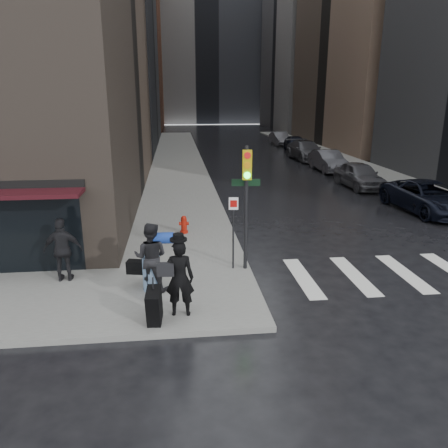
{
  "coord_description": "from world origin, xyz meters",
  "views": [
    {
      "loc": [
        -0.19,
        -10.72,
        5.26
      ],
      "look_at": [
        1.29,
        2.52,
        1.3
      ],
      "focal_mm": 35.0,
      "sensor_mm": 36.0,
      "label": 1
    }
  ],
  "objects": [
    {
      "name": "fire_hydrant",
      "position": [
        0.06,
        5.36,
        0.45
      ],
      "size": [
        0.38,
        0.3,
        0.68
      ],
      "rotation": [
        0.0,
        0.0,
        0.02
      ],
      "color": "#981509",
      "rests_on": "ground"
    },
    {
      "name": "man_greycoat",
      "position": [
        -3.41,
        1.26,
        1.07
      ],
      "size": [
        1.08,
        0.46,
        1.84
      ],
      "rotation": [
        0.0,
        0.0,
        3.13
      ],
      "color": "black",
      "rests_on": "ground"
    },
    {
      "name": "sidewalk_right",
      "position": [
        13.5,
        27.0,
        0.07
      ],
      "size": [
        3.0,
        50.0,
        0.15
      ],
      "primitive_type": "cube",
      "color": "slate",
      "rests_on": "ground"
    },
    {
      "name": "sidewalk_left",
      "position": [
        0.0,
        27.0,
        0.07
      ],
      "size": [
        4.0,
        50.0,
        0.15
      ],
      "primitive_type": "cube",
      "color": "slate",
      "rests_on": "ground"
    },
    {
      "name": "parked_car_3",
      "position": [
        10.69,
        24.98,
        0.78
      ],
      "size": [
        2.54,
        5.53,
        1.57
      ],
      "primitive_type": "imported",
      "rotation": [
        0.0,
        0.0,
        0.07
      ],
      "color": "#3E3E43",
      "rests_on": "ground"
    },
    {
      "name": "bldg_right_far",
      "position": [
        26.0,
        58.0,
        12.5
      ],
      "size": [
        22.0,
        20.0,
        25.0
      ],
      "primitive_type": "cube",
      "color": "gray",
      "rests_on": "ground"
    },
    {
      "name": "crosswalk",
      "position": [
        7.5,
        1.0,
        0.0
      ],
      "size": [
        8.5,
        3.0,
        0.01
      ],
      "color": "silver",
      "rests_on": "ground"
    },
    {
      "name": "bldg_left_far",
      "position": [
        -13.0,
        62.0,
        13.0
      ],
      "size": [
        22.0,
        20.0,
        26.0
      ],
      "primitive_type": "cube",
      "color": "brown",
      "rests_on": "ground"
    },
    {
      "name": "man_jeans",
      "position": [
        -0.93,
        0.35,
        1.1
      ],
      "size": [
        1.33,
        0.94,
        1.89
      ],
      "rotation": [
        0.0,
        0.0,
        2.93
      ],
      "color": "black",
      "rests_on": "ground"
    },
    {
      "name": "parked_car_5",
      "position": [
        11.19,
        36.45,
        0.7
      ],
      "size": [
        1.6,
        4.28,
        1.4
      ],
      "primitive_type": "imported",
      "rotation": [
        0.0,
        0.0,
        0.03
      ],
      "color": "#525257",
      "rests_on": "ground"
    },
    {
      "name": "parked_car_1",
      "position": [
        10.49,
        13.52,
        0.74
      ],
      "size": [
        1.93,
        4.43,
        1.49
      ],
      "primitive_type": "imported",
      "rotation": [
        0.0,
        0.0,
        0.04
      ],
      "color": "#4F4F54",
      "rests_on": "ground"
    },
    {
      "name": "man_overcoat",
      "position": [
        -0.3,
        -1.23,
        1.02
      ],
      "size": [
        1.15,
        1.02,
        2.08
      ],
      "rotation": [
        0.0,
        0.0,
        3.06
      ],
      "color": "black",
      "rests_on": "ground"
    },
    {
      "name": "parked_car_4",
      "position": [
        11.35,
        30.72,
        0.75
      ],
      "size": [
        2.12,
        4.55,
        1.51
      ],
      "primitive_type": "imported",
      "rotation": [
        0.0,
        0.0,
        -0.08
      ],
      "color": "black",
      "rests_on": "ground"
    },
    {
      "name": "parked_car_0",
      "position": [
        11.37,
        7.79,
        0.72
      ],
      "size": [
        2.74,
        5.31,
        1.43
      ],
      "primitive_type": "imported",
      "rotation": [
        0.0,
        0.0,
        0.07
      ],
      "color": "black",
      "rests_on": "ground"
    },
    {
      "name": "bldg_distant",
      "position": [
        6.0,
        78.0,
        16.0
      ],
      "size": [
        40.0,
        12.0,
        32.0
      ],
      "primitive_type": "cube",
      "color": "gray",
      "rests_on": "ground"
    },
    {
      "name": "parked_car_2",
      "position": [
        10.6,
        19.25,
        0.74
      ],
      "size": [
        1.65,
        4.53,
        1.48
      ],
      "primitive_type": "imported",
      "rotation": [
        0.0,
        0.0,
        0.02
      ],
      "color": "#45454A",
      "rests_on": "ground"
    },
    {
      "name": "ground",
      "position": [
        0.0,
        0.0,
        0.0
      ],
      "size": [
        140.0,
        140.0,
        0.0
      ],
      "primitive_type": "plane",
      "color": "black",
      "rests_on": "ground"
    },
    {
      "name": "traffic_light",
      "position": [
        1.79,
        1.5,
        2.55
      ],
      "size": [
        0.93,
        0.46,
        3.72
      ],
      "rotation": [
        0.0,
        0.0,
        -0.09
      ],
      "color": "black",
      "rests_on": "ground"
    }
  ]
}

